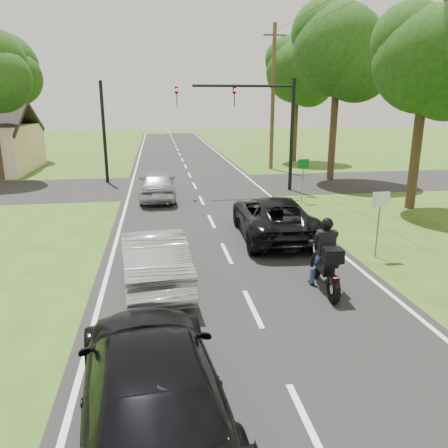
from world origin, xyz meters
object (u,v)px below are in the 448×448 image
(dark_suv, at_px, (273,217))
(sign_white, at_px, (380,208))
(motorcycle_rider, at_px, (326,263))
(dark_car_behind, at_px, (151,379))
(silver_suv, at_px, (157,185))
(sign_green, at_px, (303,170))
(traffic_signal, at_px, (259,115))
(utility_pole_far, at_px, (273,97))
(silver_sedan, at_px, (153,257))

(dark_suv, xyz_separation_m, sign_white, (2.71, -2.60, 0.83))
(motorcycle_rider, relative_size, dark_car_behind, 0.44)
(silver_suv, height_order, sign_green, sign_green)
(traffic_signal, height_order, sign_green, traffic_signal)
(silver_suv, distance_m, sign_green, 7.31)
(motorcycle_rider, xyz_separation_m, sign_green, (2.80, 10.23, 0.81))
(traffic_signal, bearing_deg, sign_white, -82.95)
(silver_suv, bearing_deg, sign_green, 166.89)
(utility_pole_far, xyz_separation_m, sign_white, (-1.50, -19.02, -3.49))
(dark_suv, xyz_separation_m, silver_suv, (-4.16, 7.04, 0.01))
(traffic_signal, bearing_deg, motorcycle_rider, -95.32)
(sign_green, bearing_deg, sign_white, -91.43)
(traffic_signal, distance_m, utility_pole_far, 8.55)
(silver_sedan, xyz_separation_m, utility_pole_far, (8.55, 20.14, 4.31))
(motorcycle_rider, height_order, traffic_signal, traffic_signal)
(silver_sedan, distance_m, traffic_signal, 13.82)
(motorcycle_rider, relative_size, dark_suv, 0.43)
(dark_car_behind, bearing_deg, utility_pole_far, -114.16)
(motorcycle_rider, relative_size, utility_pole_far, 0.23)
(silver_sedan, relative_size, silver_suv, 1.03)
(motorcycle_rider, xyz_separation_m, traffic_signal, (1.23, 13.25, 3.35))
(dark_car_behind, xyz_separation_m, utility_pole_far, (8.57, 25.56, 4.31))
(silver_suv, xyz_separation_m, utility_pole_far, (8.37, 9.38, 4.31))
(dark_suv, relative_size, sign_white, 2.55)
(traffic_signal, relative_size, sign_white, 3.00)
(dark_suv, bearing_deg, traffic_signal, -96.50)
(traffic_signal, bearing_deg, silver_sedan, -115.11)
(motorcycle_rider, height_order, sign_green, sign_green)
(silver_sedan, height_order, sign_green, sign_green)
(utility_pole_far, bearing_deg, silver_suv, -131.76)
(motorcycle_rider, distance_m, sign_green, 10.64)
(motorcycle_rider, height_order, silver_sedan, motorcycle_rider)
(utility_pole_far, bearing_deg, sign_green, -96.73)
(silver_sedan, distance_m, sign_green, 11.68)
(silver_suv, distance_m, traffic_signal, 6.60)
(motorcycle_rider, relative_size, traffic_signal, 0.36)
(dark_car_behind, height_order, sign_white, sign_white)
(silver_sedan, distance_m, silver_suv, 10.76)
(dark_car_behind, bearing_deg, silver_suv, -96.31)
(motorcycle_rider, xyz_separation_m, silver_suv, (-4.28, 11.88, -0.01))
(motorcycle_rider, xyz_separation_m, silver_sedan, (-4.45, 1.12, -0.01))
(dark_car_behind, distance_m, sign_green, 16.28)
(dark_suv, distance_m, silver_suv, 8.18)
(dark_suv, distance_m, utility_pole_far, 17.50)
(sign_green, bearing_deg, silver_sedan, -128.49)
(dark_suv, distance_m, dark_car_behind, 10.12)
(silver_sedan, height_order, sign_white, sign_white)
(silver_suv, relative_size, sign_white, 2.10)
(motorcycle_rider, height_order, sign_white, sign_white)
(motorcycle_rider, xyz_separation_m, sign_white, (2.60, 2.23, 0.81))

